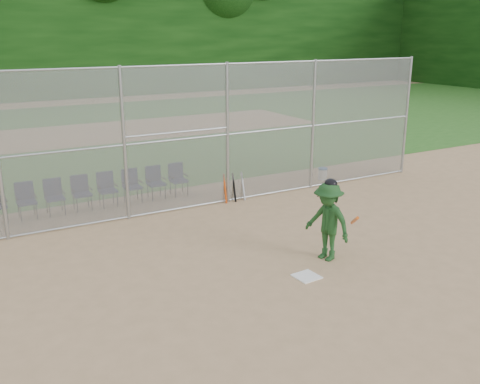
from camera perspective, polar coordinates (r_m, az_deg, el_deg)
ground at (r=11.23m, az=6.35°, el=-8.60°), size 100.00×100.00×0.00m
grass_strip at (r=27.29m, az=-16.30°, el=5.97°), size 100.00×100.00×0.00m
dirt_patch_far at (r=27.29m, az=-16.30°, el=5.98°), size 24.00×24.00×0.00m
backstop_fence at (r=14.75m, az=-4.81°, el=6.05°), size 16.09×0.09×4.00m
treeline at (r=28.83m, az=-18.21°, el=17.36°), size 81.00×60.00×11.00m
home_plate at (r=11.09m, az=7.11°, el=-8.92°), size 0.51×0.51×0.02m
batter_at_plate at (r=11.66m, az=9.34°, el=-3.07°), size 1.09×1.37×1.82m
water_cooler at (r=18.23m, az=8.81°, el=1.96°), size 0.31×0.31×0.40m
spare_bats at (r=15.63m, az=-0.64°, el=0.50°), size 0.66×0.28×0.85m
chair_1 at (r=15.24m, az=-21.82°, el=-0.92°), size 0.54×0.52×0.96m
chair_2 at (r=15.34m, az=-19.14°, el=-0.53°), size 0.54×0.52×0.96m
chair_3 at (r=15.47m, az=-16.51°, el=-0.15°), size 0.54×0.52×0.96m
chair_4 at (r=15.63m, az=-13.92°, el=0.23°), size 0.54×0.52×0.96m
chair_5 at (r=15.83m, az=-11.40°, el=0.60°), size 0.54×0.52×0.96m
chair_6 at (r=16.05m, az=-8.94°, el=0.96°), size 0.54×0.52×0.96m
chair_7 at (r=16.31m, az=-6.55°, el=1.31°), size 0.54×0.52×0.96m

